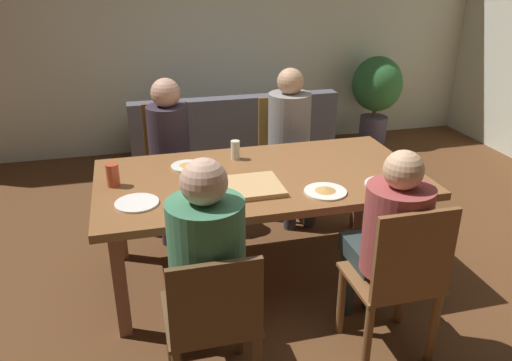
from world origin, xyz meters
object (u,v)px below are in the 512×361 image
(chair_0, at_px, (213,321))
(potted_plant, at_px, (377,90))
(pizza_box_0, at_px, (252,186))
(plate_0, at_px, (384,184))
(person_1, at_px, (389,234))
(drinking_glass_1, at_px, (113,175))
(drinking_glass_2, at_px, (235,150))
(couch, at_px, (230,142))
(person_0, at_px, (206,258))
(chair_2, at_px, (285,148))
(drinking_glass_0, at_px, (210,205))
(chair_3, at_px, (170,161))
(person_3, at_px, (170,145))
(plate_2, at_px, (187,166))
(chair_1, at_px, (399,280))
(person_2, at_px, (291,132))
(plate_1, at_px, (137,203))
(dining_table, at_px, (260,185))
(plate_3, at_px, (325,191))

(chair_0, xyz_separation_m, potted_plant, (2.51, 3.36, 0.15))
(pizza_box_0, bearing_deg, plate_0, -10.72)
(person_1, relative_size, drinking_glass_1, 8.20)
(person_1, bearing_deg, drinking_glass_2, 116.48)
(pizza_box_0, bearing_deg, couch, 81.96)
(person_0, bearing_deg, chair_2, 62.35)
(drinking_glass_0, relative_size, drinking_glass_2, 0.83)
(chair_3, distance_m, person_3, 0.25)
(plate_2, bearing_deg, couch, 69.32)
(plate_0, distance_m, couch, 2.39)
(person_1, bearing_deg, chair_1, -90.00)
(person_2, height_order, plate_1, person_2)
(dining_table, distance_m, chair_1, 1.10)
(chair_1, height_order, drinking_glass_2, chair_1)
(plate_3, bearing_deg, potted_plant, 57.72)
(chair_0, bearing_deg, person_1, 11.33)
(person_1, xyz_separation_m, pizza_box_0, (-0.58, 0.64, 0.06))
(couch, height_order, potted_plant, potted_plant)
(drinking_glass_0, bearing_deg, potted_plant, 49.18)
(pizza_box_0, relative_size, drinking_glass_1, 2.44)
(chair_2, xyz_separation_m, plate_0, (0.22, -1.33, 0.21))
(chair_0, relative_size, chair_2, 0.91)
(potted_plant, bearing_deg, plate_2, -139.62)
(plate_1, relative_size, drinking_glass_1, 1.75)
(drinking_glass_1, bearing_deg, plate_0, -14.07)
(drinking_glass_1, relative_size, drinking_glass_2, 1.08)
(person_0, height_order, pizza_box_0, person_0)
(dining_table, xyz_separation_m, person_2, (0.48, 0.83, 0.05))
(drinking_glass_1, height_order, drinking_glass_2, drinking_glass_1)
(plate_3, bearing_deg, chair_1, -74.47)
(plate_3, bearing_deg, drinking_glass_1, 161.23)
(person_0, relative_size, chair_3, 1.30)
(person_0, relative_size, chair_2, 1.31)
(pizza_box_0, bearing_deg, plate_1, -176.67)
(person_0, relative_size, drinking_glass_0, 11.38)
(chair_3, bearing_deg, person_1, -61.43)
(plate_3, distance_m, potted_plant, 3.19)
(chair_2, height_order, plate_1, chair_2)
(chair_1, relative_size, pizza_box_0, 2.68)
(person_0, distance_m, plate_3, 0.97)
(person_3, height_order, pizza_box_0, person_3)
(person_3, height_order, plate_3, person_3)
(chair_0, bearing_deg, plate_2, 87.18)
(dining_table, relative_size, plate_0, 8.67)
(person_1, height_order, plate_2, person_1)
(plate_3, distance_m, drinking_glass_2, 0.79)
(plate_2, xyz_separation_m, drinking_glass_2, (0.34, 0.06, 0.06))
(plate_2, bearing_deg, person_2, 31.89)
(dining_table, relative_size, drinking_glass_1, 14.51)
(chair_0, distance_m, plate_2, 1.31)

